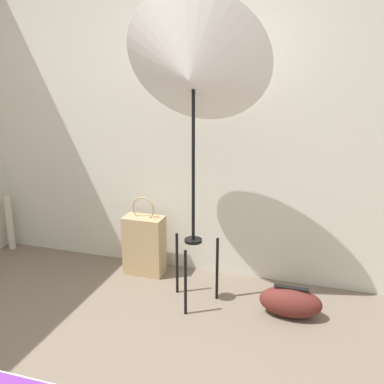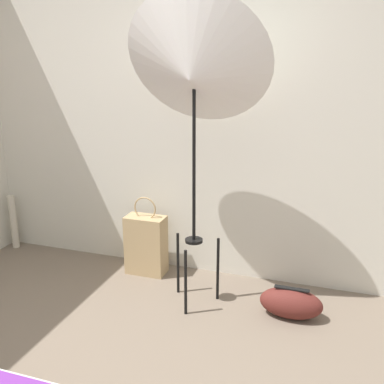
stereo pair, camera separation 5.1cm
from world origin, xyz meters
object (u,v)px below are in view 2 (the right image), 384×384
Objects in this scene: photo_umbrella at (194,71)px; tote_bag at (146,244)px; paper_roll at (14,222)px; duffel_bag at (291,303)px.

photo_umbrella reaches higher than tote_bag.
tote_bag is (-0.50, 0.31, -1.33)m from photo_umbrella.
photo_umbrella is at bearing -12.12° from paper_roll.
photo_umbrella is 2.29m from paper_roll.
tote_bag is 1.21m from duffel_bag.
paper_roll is (-1.83, 0.39, -1.32)m from photo_umbrella.
tote_bag is 1.33m from paper_roll.
photo_umbrella is 1.61m from duffel_bag.
photo_umbrella is 1.45m from tote_bag.
duffel_bag is 0.84× the size of paper_roll.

